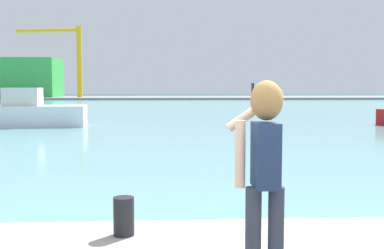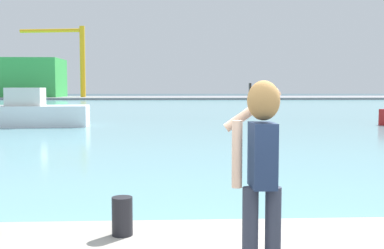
{
  "view_description": "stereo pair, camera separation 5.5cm",
  "coord_description": "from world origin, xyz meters",
  "px_view_note": "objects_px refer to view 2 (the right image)",
  "views": [
    {
      "loc": [
        -0.87,
        -3.93,
        2.32
      ],
      "look_at": [
        -0.44,
        4.02,
        1.69
      ],
      "focal_mm": 44.56,
      "sensor_mm": 36.0,
      "label": 1
    },
    {
      "loc": [
        -0.82,
        -3.93,
        2.32
      ],
      "look_at": [
        -0.44,
        4.02,
        1.69
      ],
      "focal_mm": 44.56,
      "sensor_mm": 36.0,
      "label": 2
    }
  ],
  "objects_px": {
    "harbor_bollard": "(122,216)",
    "warehouse_left": "(31,78)",
    "boat_moored": "(36,112)",
    "person_photographer": "(261,159)",
    "port_crane": "(73,52)"
  },
  "relations": [
    {
      "from": "person_photographer",
      "to": "boat_moored",
      "type": "xyz_separation_m",
      "value": [
        -8.64,
        24.45,
        -0.86
      ]
    },
    {
      "from": "boat_moored",
      "to": "harbor_bollard",
      "type": "bearing_deg",
      "value": -76.46
    },
    {
      "from": "harbor_bollard",
      "to": "warehouse_left",
      "type": "xyz_separation_m",
      "value": [
        -27.06,
        91.31,
        3.32
      ]
    },
    {
      "from": "harbor_bollard",
      "to": "boat_moored",
      "type": "height_order",
      "value": "boat_moored"
    },
    {
      "from": "person_photographer",
      "to": "warehouse_left",
      "type": "height_order",
      "value": "warehouse_left"
    },
    {
      "from": "person_photographer",
      "to": "harbor_bollard",
      "type": "height_order",
      "value": "person_photographer"
    },
    {
      "from": "harbor_bollard",
      "to": "port_crane",
      "type": "xyz_separation_m",
      "value": [
        -18.11,
        88.71,
        8.25
      ]
    },
    {
      "from": "person_photographer",
      "to": "port_crane",
      "type": "height_order",
      "value": "port_crane"
    },
    {
      "from": "port_crane",
      "to": "person_photographer",
      "type": "bearing_deg",
      "value": -77.82
    },
    {
      "from": "harbor_bollard",
      "to": "warehouse_left",
      "type": "distance_m",
      "value": 95.3
    },
    {
      "from": "harbor_bollard",
      "to": "warehouse_left",
      "type": "bearing_deg",
      "value": 106.5
    },
    {
      "from": "person_photographer",
      "to": "warehouse_left",
      "type": "distance_m",
      "value": 96.91
    },
    {
      "from": "person_photographer",
      "to": "harbor_bollard",
      "type": "relative_size",
      "value": 3.96
    },
    {
      "from": "harbor_bollard",
      "to": "boat_moored",
      "type": "relative_size",
      "value": 0.07
    },
    {
      "from": "harbor_bollard",
      "to": "boat_moored",
      "type": "bearing_deg",
      "value": 107.54
    }
  ]
}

